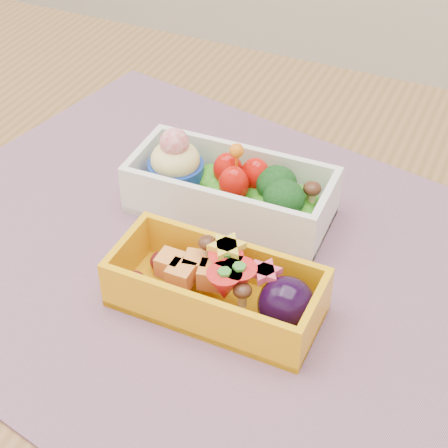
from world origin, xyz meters
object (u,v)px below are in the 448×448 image
at_px(placemat, 213,261).
at_px(bento_yellow, 220,287).
at_px(bento_white, 230,189).
at_px(table, 235,376).

height_order(placemat, bento_yellow, bento_yellow).
distance_m(placemat, bento_white, 0.07).
distance_m(placemat, bento_yellow, 0.06).
relative_size(table, bento_yellow, 7.47).
bearing_deg(bento_white, placemat, -79.26).
relative_size(table, bento_white, 6.68).
xyz_separation_m(placemat, bento_yellow, (0.03, -0.05, 0.02)).
xyz_separation_m(placemat, bento_white, (-0.01, 0.06, 0.03)).
distance_m(table, placemat, 0.11).
relative_size(bento_white, bento_yellow, 1.12).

